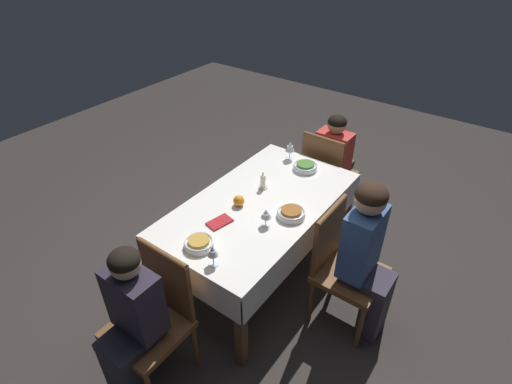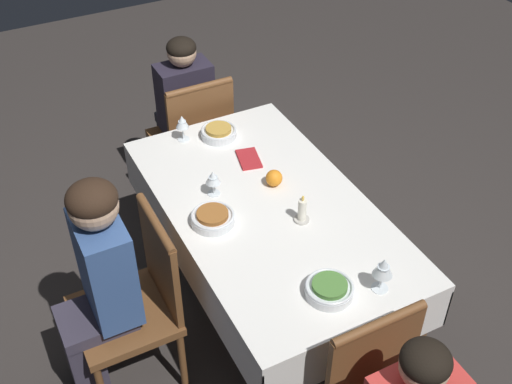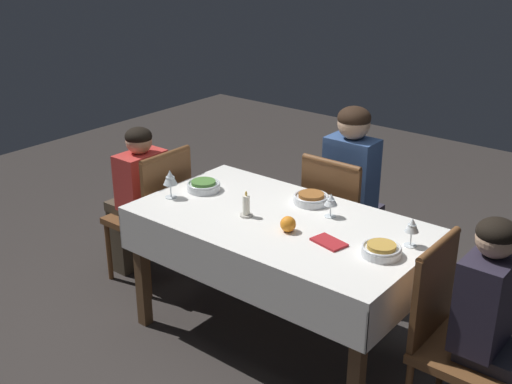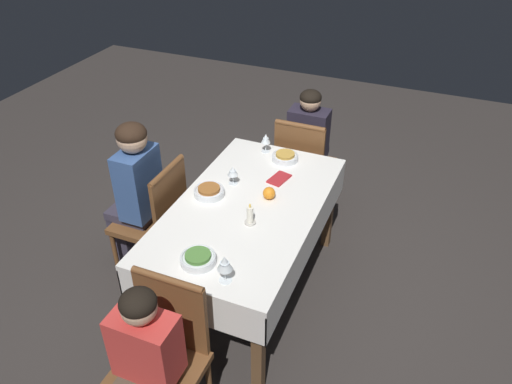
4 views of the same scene
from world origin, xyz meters
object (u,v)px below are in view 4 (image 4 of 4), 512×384
chair_west (303,164)px  wine_glass_south (233,172)px  bowl_south (209,191)px  bowl_west (285,157)px  person_child_dark (310,144)px  wine_glass_west (266,139)px  dining_table (248,217)px  chair_east (162,353)px  person_child_red (142,373)px  wine_glass_east (225,264)px  napkin_red_folded (279,179)px  candle_centerpiece (250,216)px  person_adult_denim (134,190)px  orange_fruit (269,193)px  bowl_east (198,258)px  chair_south (157,216)px

chair_west → wine_glass_south: chair_west is taller
bowl_south → bowl_west: 0.65m
bowl_west → person_child_dark: bearing=178.4°
bowl_west → wine_glass_west: 0.19m
dining_table → wine_glass_south: wine_glass_south is taller
chair_east → person_child_dark: size_ratio=0.84×
person_child_dark → bowl_west: person_child_dark is taller
person_child_dark → wine_glass_west: bearing=69.5°
person_child_red → wine_glass_east: bearing=70.3°
person_child_dark → bowl_west: (0.55, -0.01, 0.18)m
napkin_red_folded → dining_table: bearing=-12.8°
dining_table → wine_glass_west: wine_glass_west is taller
chair_west → candle_centerpiece: bearing=91.9°
person_adult_denim → orange_fruit: size_ratio=14.77×
person_adult_denim → bowl_east: bearing=55.5°
person_child_red → person_adult_denim: bearing=124.8°
wine_glass_south → bowl_west: size_ratio=0.70×
bowl_west → candle_centerpiece: size_ratio=1.31×
person_child_red → person_child_dark: 2.28m
person_child_dark → chair_east: bearing=87.9°
chair_east → person_child_red: 0.18m
person_adult_denim → bowl_south: (-0.05, 0.54, 0.10)m
bowl_south → orange_fruit: (-0.11, 0.36, 0.01)m
bowl_east → orange_fruit: bearing=169.2°
person_child_red → napkin_red_folded: (-1.48, 0.11, 0.19)m
dining_table → chair_south: bearing=-86.7°
bowl_west → bowl_south: bearing=-26.9°
chair_west → candle_centerpiece: size_ratio=6.44×
bowl_east → person_child_dark: bearing=177.3°
wine_glass_south → wine_glass_west: bearing=174.9°
chair_west → bowl_east: size_ratio=4.70×
person_child_red → bowl_south: person_child_red is taller
person_adult_denim → bowl_south: size_ratio=6.03×
chair_west → wine_glass_south: bearing=74.1°
chair_south → person_adult_denim: size_ratio=0.77×
wine_glass_east → wine_glass_west: 1.31m
candle_centerpiece → napkin_red_folded: (-0.50, -0.01, -0.04)m
chair_south → wine_glass_south: chair_south is taller
orange_fruit → chair_south: bearing=-78.1°
chair_east → wine_glass_east: (-0.35, 0.18, 0.35)m
wine_glass_east → bowl_west: 1.23m
bowl_east → dining_table: bearing=176.3°
candle_centerpiece → napkin_red_folded: candle_centerpiece is taller
dining_table → chair_west: size_ratio=1.70×
person_child_dark → bowl_south: size_ratio=5.53×
person_child_dark → bowl_south: (1.13, -0.31, 0.18)m
wine_glass_south → chair_west: bearing=164.1°
dining_table → wine_glass_east: 0.68m
wine_glass_west → candle_centerpiece: bearing=15.4°
wine_glass_east → bowl_west: (-1.22, -0.12, -0.09)m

